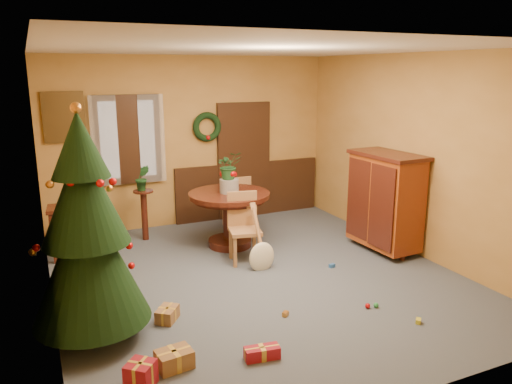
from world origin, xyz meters
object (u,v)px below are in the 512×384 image
chair_near (244,225)px  christmas_tree (86,233)px  writing_desk (81,218)px  sideboard (385,199)px  dining_table (229,209)px

chair_near → christmas_tree: bearing=-148.7°
christmas_tree → writing_desk: 2.51m
writing_desk → sideboard: sideboard is taller
writing_desk → sideboard: (4.16, -1.59, 0.21)m
writing_desk → dining_table: bearing=-12.5°
chair_near → sideboard: size_ratio=0.66×
dining_table → chair_near: 0.63m
christmas_tree → writing_desk: christmas_tree is taller
dining_table → writing_desk: 2.17m
dining_table → sideboard: (2.04, -1.12, 0.20)m
chair_near → writing_desk: 2.36m
dining_table → chair_near: chair_near is taller
christmas_tree → sideboard: size_ratio=1.60×
dining_table → writing_desk: bearing=167.5°
chair_near → writing_desk: (-2.09, 1.10, 0.06)m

